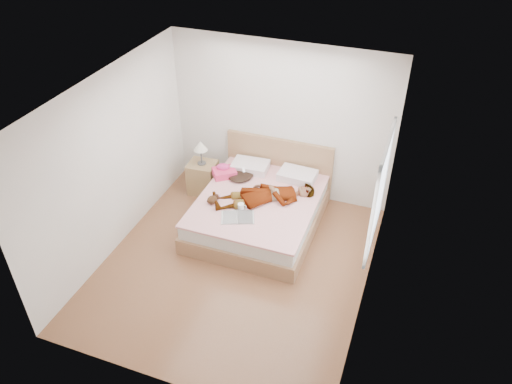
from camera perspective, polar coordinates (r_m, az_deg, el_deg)
ground at (r=7.16m, az=-2.37°, el=-8.29°), size 4.00×4.00×0.00m
woman at (r=7.46m, az=1.07°, el=-0.08°), size 1.65×1.32×0.22m
hair at (r=8.01m, az=-1.73°, el=2.08°), size 0.42×0.51×0.07m
phone at (r=7.88m, az=-1.40°, el=2.53°), size 0.08×0.09×0.05m
room_shell at (r=6.13m, az=13.95°, el=-0.01°), size 4.00×4.00×4.00m
bed at (r=7.72m, az=0.47°, el=-1.82°), size 1.80×2.08×1.00m
towel at (r=8.02m, az=-3.67°, el=2.38°), size 0.46×0.44×0.19m
magazine at (r=7.14m, az=-2.11°, el=-2.90°), size 0.55×0.46×0.03m
coffee_mug at (r=7.27m, az=-1.71°, el=-1.69°), size 0.14×0.10×0.10m
plush_toy at (r=7.43m, az=-4.94°, el=-0.82°), size 0.19×0.23×0.12m
nightstand at (r=8.43m, az=-6.11°, el=1.92°), size 0.48×0.43×0.98m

